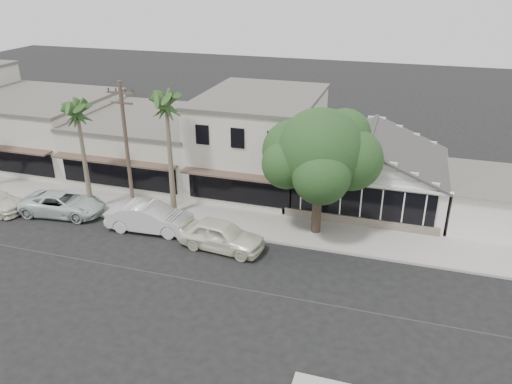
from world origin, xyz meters
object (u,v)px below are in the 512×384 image
(car_2, at_px, (63,204))
(utility_pole, at_px, (127,150))
(car_0, at_px, (221,235))
(car_1, at_px, (150,217))
(shade_tree, at_px, (320,153))

(car_2, bearing_deg, utility_pole, -88.92)
(car_0, relative_size, car_1, 0.95)
(car_1, distance_m, car_2, 6.55)
(car_1, height_order, shade_tree, shade_tree)
(car_2, bearing_deg, car_0, -101.71)
(car_2, bearing_deg, shade_tree, -87.54)
(utility_pole, height_order, car_2, utility_pole)
(car_0, height_order, car_2, car_0)
(car_0, distance_m, car_1, 5.06)
(car_1, xyz_separation_m, shade_tree, (9.82, 2.83, 4.29))
(car_2, relative_size, shade_tree, 0.69)
(utility_pole, xyz_separation_m, car_1, (1.66, -0.93, -3.91))
(utility_pole, xyz_separation_m, car_2, (-4.88, -0.64, -4.03))
(car_2, bearing_deg, car_1, -98.89)
(car_1, bearing_deg, shade_tree, -77.43)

